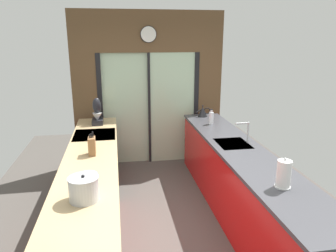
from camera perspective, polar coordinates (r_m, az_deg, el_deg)
ground_plane at (r=4.43m, az=-0.54°, el=-15.01°), size 5.04×7.60×0.02m
back_wall_unit at (r=5.64m, az=-3.48°, el=8.24°), size 2.64×0.12×2.70m
left_counter_run at (r=3.77m, az=-13.56°, el=-13.16°), size 0.62×3.80×0.92m
right_counter_run at (r=4.18m, az=12.72°, el=-10.08°), size 0.62×3.80×0.92m
sink_faucet at (r=4.23m, az=13.85°, el=-0.57°), size 0.19×0.02×0.28m
oven_range at (r=4.78m, az=-12.71°, el=-6.82°), size 0.60×0.60×0.92m
mixing_bowl at (r=3.15m, az=-14.28°, el=-9.02°), size 0.19×0.19×0.08m
knife_block at (r=3.81m, az=-13.52°, el=-3.51°), size 0.08×0.14×0.28m
stand_mixer at (r=5.14m, az=-12.62°, el=2.13°), size 0.17×0.27×0.42m
stock_pot at (r=2.81m, az=-14.90°, el=-10.85°), size 0.26×0.26×0.23m
kettle at (r=5.54m, az=6.27°, el=2.62°), size 0.25×0.17×0.20m
soap_bottle at (r=5.06m, az=7.78°, el=1.48°), size 0.07×0.07×0.24m
paper_towel_roll at (r=3.10m, az=20.10°, el=-8.16°), size 0.15×0.15×0.29m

